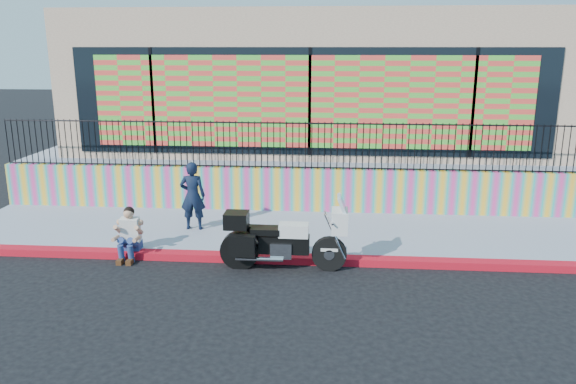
# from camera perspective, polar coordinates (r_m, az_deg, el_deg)

# --- Properties ---
(ground) EXTENTS (90.00, 90.00, 0.00)m
(ground) POSITION_cam_1_polar(r_m,az_deg,el_deg) (11.52, 1.16, -7.18)
(ground) COLOR black
(ground) RESTS_ON ground
(red_curb) EXTENTS (16.00, 0.30, 0.15)m
(red_curb) POSITION_cam_1_polar(r_m,az_deg,el_deg) (11.49, 1.17, -6.83)
(red_curb) COLOR #AC0C11
(red_curb) RESTS_ON ground
(sidewalk) EXTENTS (16.00, 3.00, 0.15)m
(sidewalk) POSITION_cam_1_polar(r_m,az_deg,el_deg) (13.04, 1.62, -4.19)
(sidewalk) COLOR #868BA1
(sidewalk) RESTS_ON ground
(mural_wall) EXTENTS (16.00, 0.20, 1.10)m
(mural_wall) POSITION_cam_1_polar(r_m,az_deg,el_deg) (14.39, 1.98, 0.22)
(mural_wall) COLOR #E13B8F
(mural_wall) RESTS_ON sidewalk
(metal_fence) EXTENTS (15.80, 0.04, 1.20)m
(metal_fence) POSITION_cam_1_polar(r_m,az_deg,el_deg) (14.15, 2.02, 4.73)
(metal_fence) COLOR black
(metal_fence) RESTS_ON mural_wall
(elevated_platform) EXTENTS (16.00, 10.00, 1.25)m
(elevated_platform) POSITION_cam_1_polar(r_m,az_deg,el_deg) (19.39, 2.71, 3.74)
(elevated_platform) COLOR #868BA1
(elevated_platform) RESTS_ON ground
(storefront_building) EXTENTS (14.00, 8.06, 4.00)m
(storefront_building) POSITION_cam_1_polar(r_m,az_deg,el_deg) (18.85, 2.78, 11.47)
(storefront_building) COLOR tan
(storefront_building) RESTS_ON elevated_platform
(police_motorcycle) EXTENTS (2.45, 0.81, 1.53)m
(police_motorcycle) POSITION_cam_1_polar(r_m,az_deg,el_deg) (10.99, -0.64, -4.71)
(police_motorcycle) COLOR black
(police_motorcycle) RESTS_ON ground
(police_officer) EXTENTS (0.60, 0.41, 1.59)m
(police_officer) POSITION_cam_1_polar(r_m,az_deg,el_deg) (13.06, -9.66, -0.38)
(police_officer) COLOR black
(police_officer) RESTS_ON sidewalk
(seated_man) EXTENTS (0.54, 0.71, 1.06)m
(seated_man) POSITION_cam_1_polar(r_m,az_deg,el_deg) (12.00, -15.90, -4.56)
(seated_man) COLOR navy
(seated_man) RESTS_ON ground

